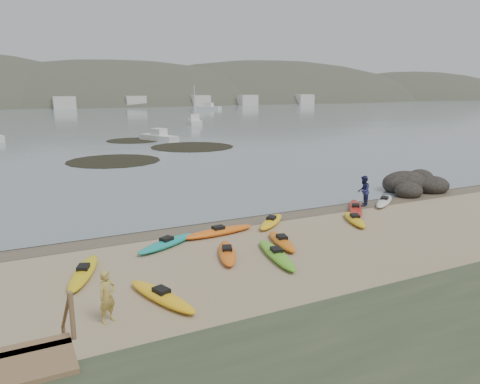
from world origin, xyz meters
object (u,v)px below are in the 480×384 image
stairs (32,365)px  rock_cluster (414,188)px  person_east (363,191)px  person_west (107,297)px

stairs → rock_cluster: stairs is taller
person_east → stairs: bearing=-9.2°
rock_cluster → person_east: bearing=-164.4°
stairs → person_west: 3.94m
stairs → person_east: size_ratio=1.46×
person_west → rock_cluster: 24.49m
stairs → rock_cluster: size_ratio=0.52×
person_east → rock_cluster: (6.01, 1.67, -0.70)m
stairs → person_west: (2.25, 3.22, -0.22)m
stairs → person_east: (18.90, 10.82, -0.12)m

